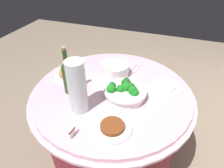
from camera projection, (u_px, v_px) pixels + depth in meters
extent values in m
plane|color=gray|center=(112.00, 153.00, 1.82)|extent=(6.00, 6.00, 0.00)
cylinder|color=maroon|center=(112.00, 128.00, 1.62)|extent=(1.01, 1.01, 0.69)
cylinder|color=#E0B2C6|center=(112.00, 94.00, 1.41)|extent=(1.16, 1.16, 0.02)
cylinder|color=#E0B2C6|center=(112.00, 91.00, 1.40)|extent=(1.10, 1.10, 0.03)
cylinder|color=white|center=(125.00, 94.00, 1.31)|extent=(0.26, 0.26, 0.05)
cylinder|color=white|center=(125.00, 90.00, 1.29)|extent=(0.28, 0.28, 0.01)
sphere|color=#19691E|center=(129.00, 87.00, 1.30)|extent=(0.04, 0.04, 0.04)
sphere|color=#197A1E|center=(111.00, 89.00, 1.27)|extent=(0.06, 0.06, 0.06)
sphere|color=#197B1E|center=(126.00, 87.00, 1.29)|extent=(0.06, 0.06, 0.06)
sphere|color=#19561E|center=(126.00, 81.00, 1.35)|extent=(0.05, 0.05, 0.05)
sphere|color=#19831E|center=(134.00, 92.00, 1.25)|extent=(0.06, 0.06, 0.06)
sphere|color=#19741E|center=(120.00, 89.00, 1.28)|extent=(0.06, 0.06, 0.06)
sphere|color=#19721E|center=(125.00, 89.00, 1.28)|extent=(0.04, 0.04, 0.04)
sphere|color=#195F1E|center=(131.00, 87.00, 1.29)|extent=(0.05, 0.05, 0.05)
sphere|color=#19741E|center=(133.00, 90.00, 1.25)|extent=(0.06, 0.06, 0.06)
sphere|color=#195A1E|center=(112.00, 85.00, 1.31)|extent=(0.05, 0.05, 0.05)
sphere|color=#19541E|center=(126.00, 83.00, 1.31)|extent=(0.06, 0.06, 0.06)
cylinder|color=white|center=(115.00, 74.00, 1.55)|extent=(0.21, 0.21, 0.01)
cylinder|color=white|center=(115.00, 73.00, 1.54)|extent=(0.21, 0.21, 0.01)
cylinder|color=white|center=(115.00, 71.00, 1.53)|extent=(0.21, 0.21, 0.01)
cylinder|color=white|center=(115.00, 70.00, 1.53)|extent=(0.21, 0.21, 0.01)
cylinder|color=white|center=(115.00, 69.00, 1.52)|extent=(0.21, 0.21, 0.01)
cylinder|color=white|center=(115.00, 68.00, 1.52)|extent=(0.21, 0.21, 0.01)
cylinder|color=white|center=(115.00, 67.00, 1.51)|extent=(0.21, 0.21, 0.01)
cylinder|color=white|center=(115.00, 66.00, 1.50)|extent=(0.21, 0.21, 0.01)
cylinder|color=white|center=(115.00, 65.00, 1.50)|extent=(0.21, 0.21, 0.01)
cylinder|color=#214218|center=(69.00, 79.00, 1.32)|extent=(0.07, 0.07, 0.20)
cone|color=#214218|center=(66.00, 64.00, 1.25)|extent=(0.07, 0.07, 0.04)
cylinder|color=#214218|center=(65.00, 55.00, 1.21)|extent=(0.03, 0.03, 0.08)
cylinder|color=#B2844C|center=(64.00, 48.00, 1.18)|extent=(0.03, 0.03, 0.02)
cylinder|color=silver|center=(77.00, 87.00, 1.13)|extent=(0.11, 0.11, 0.34)
sphere|color=#E5B26B|center=(78.00, 106.00, 1.19)|extent=(0.06, 0.06, 0.06)
sphere|color=#E5B26B|center=(83.00, 104.00, 1.21)|extent=(0.06, 0.06, 0.06)
sphere|color=#E5B26B|center=(78.00, 102.00, 1.22)|extent=(0.06, 0.06, 0.06)
sphere|color=#72C64C|center=(79.00, 100.00, 1.16)|extent=(0.06, 0.06, 0.06)
sphere|color=#72C64C|center=(81.00, 96.00, 1.19)|extent=(0.06, 0.06, 0.06)
sphere|color=#72C64C|center=(75.00, 97.00, 1.18)|extent=(0.06, 0.06, 0.06)
sphere|color=red|center=(80.00, 92.00, 1.13)|extent=(0.06, 0.06, 0.06)
sphere|color=red|center=(79.00, 88.00, 1.16)|extent=(0.06, 0.06, 0.06)
sphere|color=red|center=(74.00, 91.00, 1.14)|extent=(0.06, 0.06, 0.06)
cylinder|color=silver|center=(137.00, 70.00, 1.59)|extent=(0.16, 0.04, 0.01)
cylinder|color=silver|center=(133.00, 69.00, 1.61)|extent=(0.16, 0.04, 0.01)
sphere|color=silver|center=(139.00, 65.00, 1.65)|extent=(0.01, 0.01, 0.01)
cylinder|color=white|center=(69.00, 75.00, 1.52)|extent=(0.22, 0.22, 0.01)
cylinder|color=#B77038|center=(69.00, 73.00, 1.51)|extent=(0.14, 0.14, 0.03)
cylinder|color=white|center=(166.00, 87.00, 1.40)|extent=(0.22, 0.22, 0.01)
cylinder|color=white|center=(167.00, 85.00, 1.39)|extent=(0.13, 0.13, 0.02)
cylinder|color=white|center=(112.00, 128.00, 1.10)|extent=(0.22, 0.22, 0.01)
cylinder|color=brown|center=(112.00, 126.00, 1.09)|extent=(0.14, 0.14, 0.02)
cube|color=white|center=(72.00, 132.00, 1.04)|extent=(0.05, 0.01, 0.05)
cube|color=maroon|center=(72.00, 130.00, 1.03)|extent=(0.05, 0.01, 0.01)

